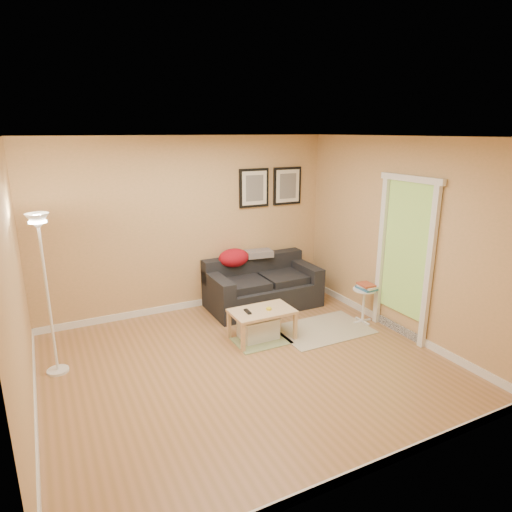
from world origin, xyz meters
name	(u,v)px	position (x,y,z in m)	size (l,w,h in m)	color
floor	(247,365)	(0.00, 0.00, 0.00)	(4.50, 4.50, 0.00)	#A77147
ceiling	(245,137)	(0.00, 0.00, 2.60)	(4.50, 4.50, 0.00)	white
wall_back	(188,226)	(0.00, 2.00, 1.30)	(4.50, 4.50, 0.00)	tan
wall_front	(367,329)	(0.00, -2.00, 1.30)	(4.50, 4.50, 0.00)	tan
wall_left	(15,291)	(-2.25, 0.00, 1.30)	(4.00, 4.00, 0.00)	tan
wall_right	(400,238)	(2.25, 0.00, 1.30)	(4.00, 4.00, 0.00)	tan
baseboard_back	(192,304)	(0.00, 1.99, 0.05)	(4.50, 0.02, 0.10)	white
baseboard_front	(355,474)	(0.00, -1.99, 0.05)	(4.50, 0.02, 0.10)	white
baseboard_left	(36,414)	(-2.24, 0.00, 0.05)	(0.02, 4.00, 0.10)	white
baseboard_right	(391,325)	(2.24, 0.00, 0.05)	(0.02, 4.00, 0.10)	white
sofa	(263,283)	(1.01, 1.53, 0.38)	(1.70, 0.90, 0.75)	black
red_throw	(234,258)	(0.64, 1.79, 0.77)	(0.48, 0.36, 0.28)	#AF1025
plaid_throw	(259,253)	(1.08, 1.81, 0.78)	(0.42, 0.26, 0.10)	#A3835F
framed_print_left	(254,188)	(1.08, 1.98, 1.80)	(0.50, 0.04, 0.60)	black
framed_print_right	(287,186)	(1.68, 1.98, 1.80)	(0.50, 0.04, 0.60)	black
area_rug	(323,329)	(1.36, 0.38, 0.01)	(1.25, 0.85, 0.01)	#B8AC91
green_runner	(261,341)	(0.44, 0.46, 0.01)	(0.70, 0.50, 0.01)	#668C4C
coffee_table	(262,325)	(0.47, 0.52, 0.20)	(0.82, 0.50, 0.41)	#D8AF83
remote_control	(248,312)	(0.28, 0.54, 0.42)	(0.05, 0.16, 0.02)	black
tape_roll	(269,309)	(0.56, 0.49, 0.42)	(0.07, 0.07, 0.03)	yellow
storage_bin	(258,328)	(0.44, 0.56, 0.15)	(0.49, 0.36, 0.30)	white
side_table	(363,306)	(2.02, 0.35, 0.25)	(0.33, 0.33, 0.50)	white
book_stack	(367,286)	(2.04, 0.33, 0.55)	(0.20, 0.27, 0.09)	#2D6187
floor_lamp	(48,300)	(-2.00, 0.83, 0.87)	(0.24, 0.24, 1.85)	white
doorway	(404,261)	(2.20, -0.15, 1.02)	(0.12, 1.01, 2.13)	white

